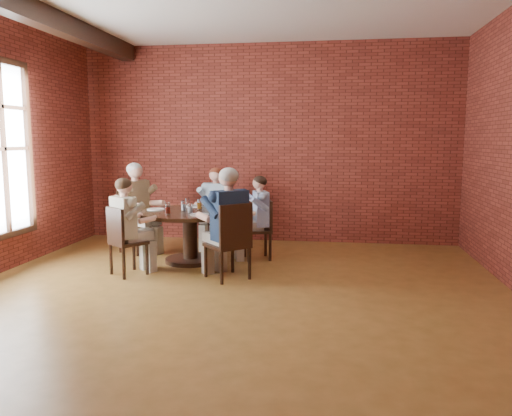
# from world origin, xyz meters

# --- Properties ---
(floor) EXTENTS (7.00, 7.00, 0.00)m
(floor) POSITION_xyz_m (0.00, 0.00, 0.00)
(floor) COLOR olive
(floor) RESTS_ON ground
(wall_back) EXTENTS (7.00, 0.00, 7.00)m
(wall_back) POSITION_xyz_m (0.00, 3.50, 1.70)
(wall_back) COLOR maroon
(wall_back) RESTS_ON ground
(wall_front) EXTENTS (7.00, 0.00, 7.00)m
(wall_front) POSITION_xyz_m (0.00, -3.50, 1.70)
(wall_front) COLOR maroon
(wall_front) RESTS_ON ground
(dining_table) EXTENTS (1.46, 1.46, 0.75)m
(dining_table) POSITION_xyz_m (-0.90, 1.76, 0.53)
(dining_table) COLOR black
(dining_table) RESTS_ON floor
(chair_a) EXTENTS (0.49, 0.49, 0.89)m
(chair_a) POSITION_xyz_m (0.11, 2.11, 0.49)
(chair_a) COLOR black
(chair_a) RESTS_ON floor
(diner_a) EXTENTS (0.70, 0.64, 1.24)m
(diner_a) POSITION_xyz_m (0.04, 2.09, 0.62)
(diner_a) COLOR #405DA8
(diner_a) RESTS_ON floor
(chair_b) EXTENTS (0.48, 0.48, 0.93)m
(chair_b) POSITION_xyz_m (-0.74, 2.82, 0.50)
(chair_b) COLOR black
(chair_b) RESTS_ON floor
(diner_b) EXTENTS (0.61, 0.71, 1.32)m
(diner_b) POSITION_xyz_m (-0.75, 2.74, 0.66)
(diner_b) COLOR #8AA1AF
(diner_b) RESTS_ON floor
(chair_c) EXTENTS (0.62, 0.62, 0.98)m
(chair_c) POSITION_xyz_m (-1.98, 2.32, 0.53)
(chair_c) COLOR black
(chair_c) RESTS_ON floor
(diner_c) EXTENTS (0.89, 0.83, 1.41)m
(diner_c) POSITION_xyz_m (-1.89, 2.28, 0.70)
(diner_c) COLOR brown
(diner_c) RESTS_ON floor
(chair_d) EXTENTS (0.56, 0.56, 0.91)m
(chair_d) POSITION_xyz_m (-1.56, 0.91, 0.50)
(chair_d) COLOR black
(chair_d) RESTS_ON floor
(diner_d) EXTENTS (0.76, 0.78, 1.28)m
(diner_d) POSITION_xyz_m (-1.51, 0.98, 0.64)
(diner_d) COLOR #C4A39A
(diner_d) RESTS_ON floor
(chair_e) EXTENTS (0.66, 0.66, 0.99)m
(chair_e) POSITION_xyz_m (-0.12, 0.92, 0.53)
(chair_e) COLOR black
(chair_e) RESTS_ON floor
(diner_e) EXTENTS (0.91, 0.92, 1.42)m
(diner_e) POSITION_xyz_m (-0.19, 0.99, 0.71)
(diner_e) COLOR #172641
(diner_e) RESTS_ON floor
(plate_a) EXTENTS (0.26, 0.26, 0.01)m
(plate_a) POSITION_xyz_m (-0.55, 2.05, 0.76)
(plate_a) COLOR white
(plate_a) RESTS_ON dining_table
(plate_b) EXTENTS (0.26, 0.26, 0.01)m
(plate_b) POSITION_xyz_m (-0.96, 2.25, 0.76)
(plate_b) COLOR white
(plate_b) RESTS_ON dining_table
(plate_c) EXTENTS (0.26, 0.26, 0.01)m
(plate_c) POSITION_xyz_m (-1.43, 1.81, 0.76)
(plate_c) COLOR white
(plate_c) RESTS_ON dining_table
(plate_d) EXTENTS (0.26, 0.26, 0.01)m
(plate_d) POSITION_xyz_m (-0.66, 1.40, 0.76)
(plate_d) COLOR white
(plate_d) RESTS_ON dining_table
(glass_a) EXTENTS (0.07, 0.07, 0.14)m
(glass_a) POSITION_xyz_m (-0.59, 1.89, 0.82)
(glass_a) COLOR white
(glass_a) RESTS_ON dining_table
(glass_b) EXTENTS (0.07, 0.07, 0.14)m
(glass_b) POSITION_xyz_m (-0.83, 2.02, 0.82)
(glass_b) COLOR white
(glass_b) RESTS_ON dining_table
(glass_c) EXTENTS (0.07, 0.07, 0.14)m
(glass_c) POSITION_xyz_m (-1.04, 2.14, 0.82)
(glass_c) COLOR white
(glass_c) RESTS_ON dining_table
(glass_d) EXTENTS (0.07, 0.07, 0.14)m
(glass_d) POSITION_xyz_m (-1.01, 1.82, 0.82)
(glass_d) COLOR white
(glass_d) RESTS_ON dining_table
(glass_e) EXTENTS (0.07, 0.07, 0.14)m
(glass_e) POSITION_xyz_m (-1.19, 1.65, 0.82)
(glass_e) COLOR white
(glass_e) RESTS_ON dining_table
(glass_f) EXTENTS (0.07, 0.07, 0.14)m
(glass_f) POSITION_xyz_m (-1.14, 1.50, 0.82)
(glass_f) COLOR white
(glass_f) RESTS_ON dining_table
(glass_g) EXTENTS (0.07, 0.07, 0.14)m
(glass_g) POSITION_xyz_m (-0.85, 1.60, 0.82)
(glass_g) COLOR white
(glass_g) RESTS_ON dining_table
(smartphone) EXTENTS (0.10, 0.16, 0.01)m
(smartphone) POSITION_xyz_m (-0.56, 1.32, 0.75)
(smartphone) COLOR black
(smartphone) RESTS_ON dining_table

